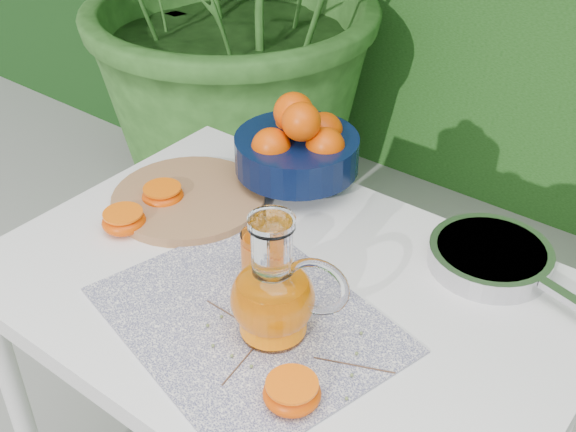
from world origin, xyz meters
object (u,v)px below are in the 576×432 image
Objects in this scene: fruit_bowl at (298,146)px; juice_pitcher at (274,295)px; white_table at (281,319)px; saute_pan at (492,257)px; cutting_board at (189,199)px.

fruit_bowl is 0.45m from juice_pitcher.
juice_pitcher is (0.07, -0.10, 0.16)m from white_table.
fruit_bowl is at bearing 178.55° from saute_pan.
fruit_bowl reaches higher than cutting_board.
saute_pan reaches higher than cutting_board.
juice_pitcher is 0.55× the size of saute_pan.
saute_pan is at bearing 61.79° from juice_pitcher.
fruit_bowl is (0.13, 0.19, 0.08)m from cutting_board.
juice_pitcher is at bearing -57.60° from fruit_bowl.
cutting_board is 0.42m from juice_pitcher.
white_table is 0.37m from fruit_bowl.
juice_pitcher reaches higher than saute_pan.
cutting_board is 0.77× the size of saute_pan.
fruit_bowl is at bearing 55.72° from cutting_board.
white_table is at bearing -58.10° from fruit_bowl.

